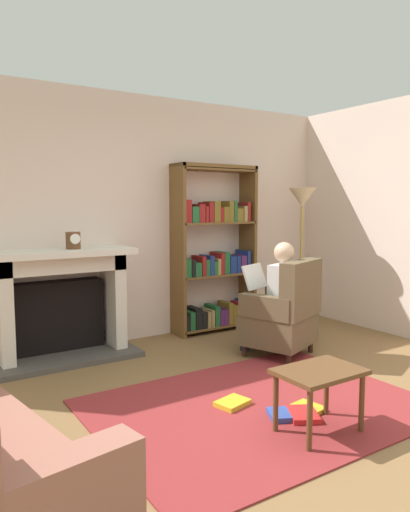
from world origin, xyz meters
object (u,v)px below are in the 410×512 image
at_px(mantel_clock, 73,240).
at_px(floor_lamp, 302,210).
at_px(side_table, 319,379).
at_px(fireplace, 61,300).
at_px(armchair_reading, 285,314).
at_px(bookshelf, 214,254).
at_px(seated_reader, 274,293).

relative_size(mantel_clock, floor_lamp, 0.10).
bearing_deg(side_table, fireplace, 110.79).
bearing_deg(armchair_reading, mantel_clock, -52.59).
xyz_separation_m(bookshelf, seated_reader, (-0.01, -1.09, -0.30)).
relative_size(bookshelf, floor_lamp, 1.16).
height_order(mantel_clock, armchair_reading, mantel_clock).
distance_m(armchair_reading, side_table, 1.64).
bearing_deg(mantel_clock, fireplace, 137.68).
xyz_separation_m(mantel_clock, seated_reader, (1.73, -0.95, -0.54)).
height_order(mantel_clock, bookshelf, bookshelf).
distance_m(fireplace, armchair_reading, 2.22).
bearing_deg(mantel_clock, floor_lamp, -7.89).
xyz_separation_m(mantel_clock, floor_lamp, (2.65, -0.37, 0.28)).
bearing_deg(seated_reader, side_table, 37.38).
xyz_separation_m(mantel_clock, side_table, (0.85, -2.42, -0.80)).
relative_size(mantel_clock, seated_reader, 0.14).
bearing_deg(armchair_reading, side_table, 34.11).
height_order(seated_reader, side_table, seated_reader).
distance_m(fireplace, bookshelf, 1.88).
relative_size(armchair_reading, side_table, 1.73).
height_order(fireplace, floor_lamp, floor_lamp).
bearing_deg(bookshelf, floor_lamp, -28.72).
bearing_deg(bookshelf, side_table, -109.17).
bearing_deg(floor_lamp, side_table, -131.39).
bearing_deg(mantel_clock, seated_reader, -28.91).
bearing_deg(seated_reader, armchair_reading, 90.00).
bearing_deg(fireplace, bookshelf, 1.11).
height_order(bookshelf, side_table, bookshelf).
height_order(seated_reader, floor_lamp, floor_lamp).
distance_m(mantel_clock, seated_reader, 2.05).
relative_size(fireplace, floor_lamp, 0.82).
height_order(fireplace, bookshelf, bookshelf).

